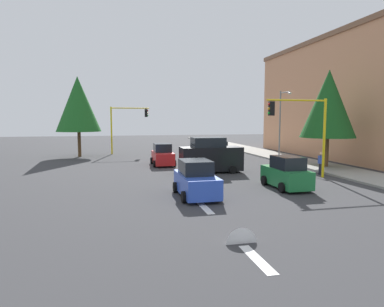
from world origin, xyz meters
name	(u,v)px	position (x,y,z in m)	size (l,w,h in m)	color
ground_plane	(202,169)	(0.00, 0.00, 0.00)	(120.00, 120.00, 0.00)	#353538
sidewalk_kerb	(286,158)	(-5.00, 10.50, 0.07)	(80.00, 4.00, 0.15)	gray
lane_arrow_near	(201,204)	(11.51, -3.00, 0.01)	(2.40, 1.10, 1.10)	silver
lane_arrow_mid	(247,249)	(17.51, -3.00, 0.01)	(2.40, 1.10, 1.10)	silver
apartment_block	(351,99)	(-5.45, 18.50, 6.44)	(25.77, 9.30, 12.85)	tan
traffic_signal_near_left	(302,122)	(6.00, 5.69, 4.00)	(0.36, 4.59, 5.65)	yellow
traffic_signal_far_right	(127,121)	(-14.00, -5.69, 4.00)	(0.36, 4.59, 5.65)	yellow
street_lamp_curbside	(282,118)	(-3.61, 9.20, 4.35)	(2.15, 0.28, 7.00)	slate
tree_opposite_side	(78,104)	(-12.00, -11.00, 5.84)	(4.84, 4.84, 8.88)	brown
tree_roadside_near	(328,104)	(2.00, 10.50, 5.47)	(4.55, 4.55, 8.32)	brown
delivery_van_black	(210,156)	(2.00, 0.20, 1.28)	(2.22, 4.80, 2.77)	black
car_blue	(196,180)	(9.79, -2.84, 0.90)	(4.04, 2.09, 1.98)	blue
car_silver	(217,152)	(-5.28, 3.00, 0.90)	(4.15, 1.94, 1.98)	#B2B5BA
car_red	(163,155)	(-3.04, -2.90, 0.90)	(3.87, 1.99, 1.98)	red
car_green	(286,174)	(8.90, 3.02, 0.90)	(3.80, 1.94, 1.98)	#1E7238
pedestrian_crossing	(321,163)	(4.98, 7.99, 0.91)	(0.40, 0.24, 1.70)	#262638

